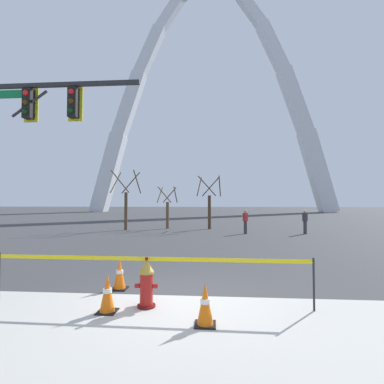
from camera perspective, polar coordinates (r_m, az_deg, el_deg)
ground_plane at (r=6.65m, az=-1.53°, el=-20.39°), size 240.00×240.00×0.00m
fire_hydrant at (r=6.01m, az=-9.14°, el=-17.73°), size 0.46×0.48×0.99m
caution_tape_barrier at (r=6.01m, az=-8.71°, el=-15.24°), size 6.50×0.13×1.02m
traffic_cone_by_hydrant at (r=5.18m, az=2.67°, el=-21.64°), size 0.36×0.36×0.73m
traffic_cone_mid_sidewalk at (r=7.31m, az=-14.35°, el=-15.72°), size 0.36×0.36×0.73m
traffic_cone_curb_edge at (r=5.93m, az=-16.67°, el=-18.98°), size 0.36×0.36×0.73m
traffic_signal_gantry at (r=10.08m, az=-31.40°, el=9.55°), size 5.02×0.44×6.00m
monument_arch at (r=63.65m, az=3.65°, el=16.56°), size 51.99×3.15×51.45m
tree_far_left at (r=21.94m, az=-13.16°, el=-2.29°), size 2.05×2.06×4.46m
tree_left_mid at (r=22.59m, az=-4.97°, el=-3.62°), size 1.55×1.55×3.32m
tree_center_left at (r=22.21m, az=3.51°, el=-2.73°), size 1.90×1.91×4.12m
pedestrian_walking_left at (r=20.16m, az=21.80°, el=-5.54°), size 0.38×0.38×1.59m
pedestrian_standing_center at (r=19.24m, az=10.69°, el=-5.83°), size 0.37×0.39×1.59m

